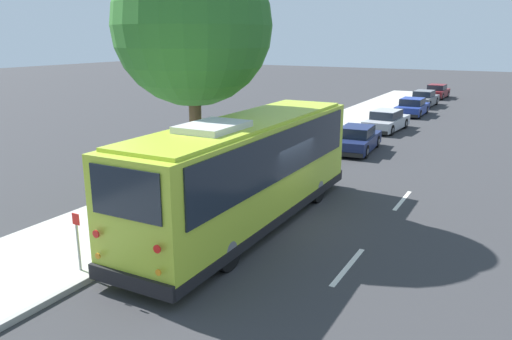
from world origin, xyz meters
The scene contains 15 objects.
ground_plane centered at (0.00, 0.00, 0.00)m, with size 160.00×160.00×0.00m, color #333335.
sidewalk_slab centered at (0.00, 4.03, 0.07)m, with size 80.00×3.88×0.15m, color #B2AFA8.
curb_strip centered at (0.00, 2.03, 0.07)m, with size 80.00×0.14×0.15m, color #9D9A94.
shuttle_bus centered at (-0.89, 0.53, 1.85)m, with size 10.68×2.65×3.44m.
parked_sedan_navy centered at (10.70, 0.77, 0.60)m, with size 4.35×1.93×1.29m.
parked_sedan_silver centered at (17.17, 0.93, 0.59)m, with size 4.65×1.95×1.28m.
parked_sedan_blue centered at (24.29, 0.87, 0.59)m, with size 4.27×1.82×1.27m.
parked_sedan_gray centered at (29.82, 1.06, 0.61)m, with size 4.61×1.80×1.31m.
parked_sedan_maroon centered at (36.38, 1.10, 0.59)m, with size 4.27×1.86×1.28m.
street_tree centered at (0.19, 3.07, 6.30)m, with size 5.10×5.10×9.12m.
sign_post_near centered at (-5.78, 2.44, 0.90)m, with size 0.06×0.22×1.45m.
sign_post_far centered at (-4.08, 2.44, 0.98)m, with size 0.06×0.22×1.61m.
fire_hydrant centered at (5.76, 2.38, 0.55)m, with size 0.22×0.22×0.81m.
lane_stripe_mid centered at (-2.20, -3.11, 0.00)m, with size 2.40×0.14×0.01m, color silver.
lane_stripe_ahead centered at (3.80, -3.11, 0.00)m, with size 2.40×0.14×0.01m, color silver.
Camera 1 is at (-13.44, -6.59, 5.61)m, focal length 35.00 mm.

